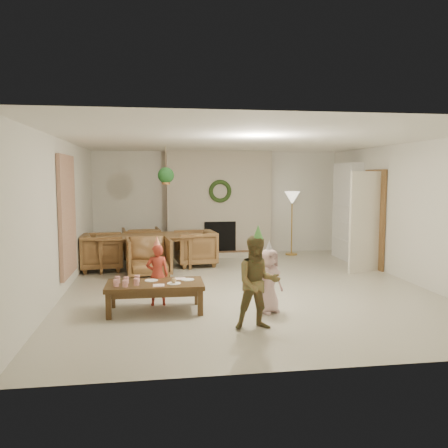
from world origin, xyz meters
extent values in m
plane|color=#B7B29E|center=(0.00, 0.00, 0.00)|extent=(7.00, 7.00, 0.00)
plane|color=white|center=(0.00, 0.00, 2.50)|extent=(7.00, 7.00, 0.00)
plane|color=silver|center=(0.00, 3.50, 1.25)|extent=(7.00, 0.00, 7.00)
plane|color=silver|center=(0.00, -3.50, 1.25)|extent=(7.00, 0.00, 7.00)
plane|color=silver|center=(-3.00, 0.00, 1.25)|extent=(0.00, 7.00, 7.00)
plane|color=silver|center=(3.00, 0.00, 1.25)|extent=(0.00, 7.00, 7.00)
cube|color=#561716|center=(0.00, 3.30, 1.25)|extent=(2.50, 0.40, 2.50)
cube|color=brown|center=(0.00, 2.95, 0.06)|extent=(1.60, 0.30, 0.12)
cube|color=black|center=(0.00, 3.12, 0.45)|extent=(0.75, 0.12, 0.75)
torus|color=#1D3514|center=(0.00, 3.07, 1.55)|extent=(0.54, 0.10, 0.54)
cylinder|color=gold|center=(1.74, 3.00, 0.02)|extent=(0.29, 0.29, 0.03)
cylinder|color=gold|center=(1.74, 3.00, 0.72)|extent=(0.03, 0.03, 1.38)
cone|color=beige|center=(1.74, 3.00, 1.38)|extent=(0.37, 0.37, 0.31)
cube|color=white|center=(2.84, 2.30, 1.10)|extent=(0.30, 1.00, 2.20)
cube|color=white|center=(2.82, 2.30, 0.45)|extent=(0.30, 0.92, 0.03)
cube|color=white|center=(2.82, 2.30, 0.85)|extent=(0.30, 0.92, 0.03)
cube|color=white|center=(2.82, 2.30, 1.25)|extent=(0.30, 0.92, 0.03)
cube|color=white|center=(2.82, 2.30, 1.65)|extent=(0.30, 0.92, 0.03)
cube|color=#A33D1E|center=(2.80, 2.15, 0.59)|extent=(0.20, 0.40, 0.24)
cube|color=#235D81|center=(2.80, 2.35, 0.99)|extent=(0.20, 0.44, 0.24)
cube|color=#B58126|center=(2.80, 2.20, 1.38)|extent=(0.20, 0.36, 0.22)
cube|color=brown|center=(2.96, 1.20, 1.02)|extent=(0.05, 0.86, 2.04)
cube|color=beige|center=(2.58, 0.82, 1.00)|extent=(0.77, 0.32, 2.00)
cube|color=tan|center=(-2.96, 0.20, 1.25)|extent=(0.06, 1.20, 2.00)
imported|color=brown|center=(-1.75, 1.85, 0.34)|extent=(2.06, 1.30, 0.68)
imported|color=brown|center=(-1.65, 1.00, 0.38)|extent=(0.90, 0.92, 0.76)
imported|color=brown|center=(-1.85, 2.70, 0.38)|extent=(0.90, 0.92, 0.76)
imported|color=brown|center=(-2.60, 1.75, 0.38)|extent=(0.92, 0.90, 0.76)
imported|color=brown|center=(-0.69, 1.97, 0.38)|extent=(0.92, 0.90, 0.76)
cylinder|color=tan|center=(-1.30, 1.50, 2.15)|extent=(0.01, 0.01, 0.70)
cylinder|color=brown|center=(-1.30, 1.50, 1.80)|extent=(0.16, 0.16, 0.12)
sphere|color=#18481C|center=(-1.30, 1.50, 1.92)|extent=(0.32, 0.32, 0.32)
cube|color=#4A3218|center=(-1.53, -1.29, 0.38)|extent=(1.35, 0.68, 0.06)
cube|color=#4A3218|center=(-1.53, -1.29, 0.31)|extent=(1.25, 0.58, 0.08)
cube|color=#4A3218|center=(-2.14, -1.56, 0.18)|extent=(0.07, 0.07, 0.35)
cube|color=#4A3218|center=(-0.92, -1.57, 0.18)|extent=(0.07, 0.07, 0.35)
cube|color=#4A3218|center=(-2.14, -1.01, 0.18)|extent=(0.07, 0.07, 0.35)
cube|color=#4A3218|center=(-0.91, -1.02, 0.18)|extent=(0.07, 0.07, 0.35)
cylinder|color=silver|center=(-2.05, -1.44, 0.46)|extent=(0.07, 0.07, 0.09)
cylinder|color=silver|center=(-2.05, -1.24, 0.46)|extent=(0.07, 0.07, 0.09)
cylinder|color=silver|center=(-1.92, -1.50, 0.46)|extent=(0.07, 0.07, 0.09)
cylinder|color=silver|center=(-1.92, -1.29, 0.46)|extent=(0.07, 0.07, 0.09)
cylinder|color=silver|center=(-1.78, -1.41, 0.46)|extent=(0.07, 0.07, 0.09)
cylinder|color=silver|center=(-1.78, -1.21, 0.46)|extent=(0.07, 0.07, 0.09)
cylinder|color=white|center=(-1.58, -1.16, 0.42)|extent=(0.19, 0.19, 0.01)
cylinder|color=white|center=(-1.27, -1.39, 0.42)|extent=(0.19, 0.19, 0.01)
cylinder|color=white|center=(-1.06, -1.19, 0.42)|extent=(0.19, 0.19, 0.01)
sphere|color=tan|center=(-1.27, -1.39, 0.46)|extent=(0.07, 0.07, 0.07)
cube|color=#FAB9B8|center=(-1.48, -1.48, 0.42)|extent=(0.16, 0.16, 0.01)
cube|color=#FAB9B8|center=(-1.16, -1.10, 0.42)|extent=(0.16, 0.16, 0.01)
imported|color=#A73323|center=(-1.49, -0.97, 0.45)|extent=(0.34, 0.23, 0.91)
cone|color=gold|center=(-1.49, -0.97, 0.95)|extent=(0.16, 0.16, 0.17)
imported|color=brown|center=(-0.26, -2.22, 0.59)|extent=(0.57, 0.45, 1.17)
cone|color=#57B14C|center=(-0.26, -2.22, 1.21)|extent=(0.18, 0.18, 0.19)
imported|color=beige|center=(0.05, -1.56, 0.45)|extent=(0.53, 0.47, 0.90)
cone|color=#B0B0B7|center=(0.05, -1.56, 0.94)|extent=(0.15, 0.15, 0.16)
camera|label=1|loc=(-1.48, -7.66, 1.90)|focal=36.73mm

